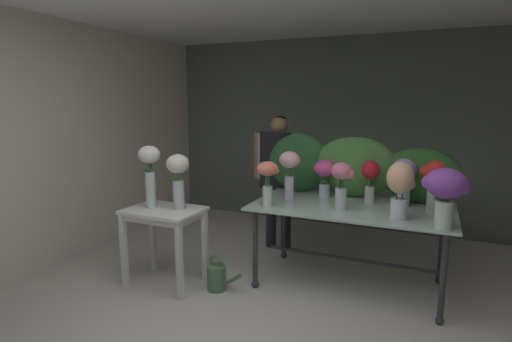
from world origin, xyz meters
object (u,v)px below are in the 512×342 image
display_table_glass (351,217)px  vase_scarlet_ranunculus (434,182)px  vase_fuchsia_dahlias (325,173)px  vase_blush_stock (290,168)px  vase_peach_lilies (400,186)px  vase_crimson_anemones (370,177)px  vase_violet_carnations (445,189)px  vase_cream_lisianthus_tall (178,175)px  watering_can (217,277)px  side_table_white (164,220)px  florist (279,167)px  vase_coral_freesia (268,177)px  vase_lilac_snapdragons (404,179)px  vase_rosy_roses (342,181)px  vase_white_roses_tall (150,169)px

display_table_glass → vase_scarlet_ranunculus: bearing=4.5°
vase_fuchsia_dahlias → vase_blush_stock: size_ratio=0.80×
vase_peach_lilies → vase_crimson_anemones: (-0.30, 0.44, -0.02)m
vase_violet_carnations → vase_cream_lisianthus_tall: size_ratio=0.91×
vase_cream_lisianthus_tall → watering_can: 1.03m
vase_fuchsia_dahlias → vase_cream_lisianthus_tall: 1.45m
vase_scarlet_ranunculus → vase_peach_lilies: bearing=-127.2°
display_table_glass → vase_violet_carnations: size_ratio=3.81×
side_table_white → watering_can: 0.74m
vase_crimson_anemones → vase_cream_lisianthus_tall: 1.82m
vase_fuchsia_dahlias → side_table_white: bearing=-145.8°
vase_crimson_anemones → watering_can: bearing=-149.0°
watering_can → display_table_glass: bearing=28.0°
side_table_white → florist: bearing=64.3°
vase_peach_lilies → vase_coral_freesia: (-1.15, -0.05, -0.00)m
vase_blush_stock → vase_crimson_anemones: (0.75, 0.17, -0.06)m
florist → vase_fuchsia_dahlias: 0.81m
florist → vase_lilac_snapdragons: bearing=-19.8°
vase_peach_lilies → vase_blush_stock: 1.08m
vase_rosy_roses → vase_violet_carnations: vase_violet_carnations is taller
florist → watering_can: florist is taller
vase_coral_freesia → watering_can: vase_coral_freesia is taller
display_table_glass → vase_coral_freesia: (-0.71, -0.33, 0.39)m
florist → vase_peach_lilies: florist is taller
vase_cream_lisianthus_tall → vase_peach_lilies: bearing=10.2°
vase_fuchsia_dahlias → vase_crimson_anemones: bearing=-7.3°
vase_coral_freesia → vase_lilac_snapdragons: 1.25m
vase_blush_stock → vase_scarlet_ranunculus: 1.30m
florist → vase_fuchsia_dahlias: bearing=-34.7°
florist → watering_can: bearing=-95.9°
vase_fuchsia_dahlias → vase_scarlet_ranunculus: vase_scarlet_ranunculus is taller
vase_violet_carnations → vase_crimson_anemones: vase_violet_carnations is taller
vase_blush_stock → watering_can: 1.25m
vase_coral_freesia → vase_blush_stock: bearing=71.8°
vase_violet_carnations → vase_scarlet_ranunculus: size_ratio=1.03×
vase_coral_freesia → vase_crimson_anemones: (0.85, 0.49, -0.02)m
watering_can → vase_crimson_anemones: bearing=31.0°
side_table_white → vase_fuchsia_dahlias: bearing=34.2°
watering_can → vase_white_roses_tall: bearing=-172.9°
vase_fuchsia_dahlias → watering_can: 1.47m
vase_coral_freesia → vase_crimson_anemones: 0.98m
vase_rosy_roses → vase_blush_stock: 0.57m
vase_lilac_snapdragons → vase_rosy_roses: bearing=-145.6°
vase_fuchsia_dahlias → vase_lilac_snapdragons: bearing=-3.8°
vase_rosy_roses → vase_fuchsia_dahlias: size_ratio=1.11×
vase_violet_carnations → vase_lilac_snapdragons: bearing=119.7°
side_table_white → vase_white_roses_tall: bearing=-179.8°
vase_lilac_snapdragons → watering_can: vase_lilac_snapdragons is taller
vase_crimson_anemones → watering_can: vase_crimson_anemones is taller
vase_violet_carnations → vase_lilac_snapdragons: vase_violet_carnations is taller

